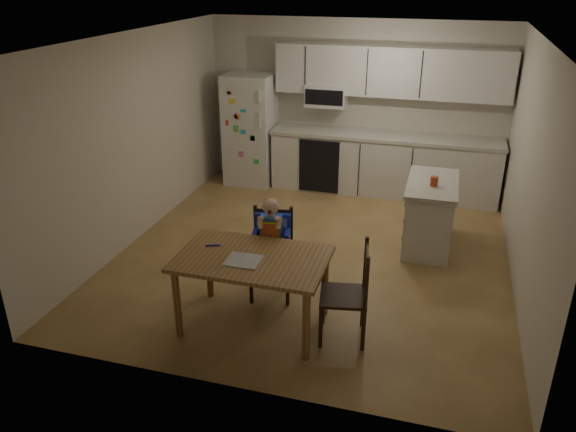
{
  "coord_description": "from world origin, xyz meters",
  "views": [
    {
      "loc": [
        1.37,
        -5.88,
        3.17
      ],
      "look_at": [
        -0.04,
        -1.02,
        0.91
      ],
      "focal_mm": 35.0,
      "sensor_mm": 36.0,
      "label": 1
    }
  ],
  "objects_px": {
    "kitchen_island": "(430,214)",
    "red_cup": "(434,181)",
    "chair_side": "(354,287)",
    "dining_table": "(252,266)",
    "refrigerator": "(251,129)",
    "chair_booster": "(272,236)"
  },
  "relations": [
    {
      "from": "refrigerator",
      "to": "chair_side",
      "type": "relative_size",
      "value": 1.79
    },
    {
      "from": "refrigerator",
      "to": "chair_booster",
      "type": "xyz_separation_m",
      "value": [
        1.34,
        -3.15,
        -0.19
      ]
    },
    {
      "from": "kitchen_island",
      "to": "chair_booster",
      "type": "distance_m",
      "value": 2.2
    },
    {
      "from": "dining_table",
      "to": "chair_side",
      "type": "xyz_separation_m",
      "value": [
        0.94,
        0.07,
        -0.1
      ]
    },
    {
      "from": "red_cup",
      "to": "chair_side",
      "type": "xyz_separation_m",
      "value": [
        -0.57,
        -2.01,
        -0.35
      ]
    },
    {
      "from": "refrigerator",
      "to": "chair_side",
      "type": "bearing_deg",
      "value": -58.25
    },
    {
      "from": "refrigerator",
      "to": "kitchen_island",
      "type": "bearing_deg",
      "value": -28.87
    },
    {
      "from": "kitchen_island",
      "to": "red_cup",
      "type": "bearing_deg",
      "value": -84.54
    },
    {
      "from": "red_cup",
      "to": "dining_table",
      "type": "bearing_deg",
      "value": -126.09
    },
    {
      "from": "refrigerator",
      "to": "red_cup",
      "type": "relative_size",
      "value": 15.26
    },
    {
      "from": "dining_table",
      "to": "chair_side",
      "type": "bearing_deg",
      "value": 4.02
    },
    {
      "from": "dining_table",
      "to": "chair_side",
      "type": "height_order",
      "value": "chair_side"
    },
    {
      "from": "red_cup",
      "to": "refrigerator",
      "type": "bearing_deg",
      "value": 149.37
    },
    {
      "from": "kitchen_island",
      "to": "chair_side",
      "type": "distance_m",
      "value": 2.21
    },
    {
      "from": "red_cup",
      "to": "chair_booster",
      "type": "bearing_deg",
      "value": -136.18
    },
    {
      "from": "kitchen_island",
      "to": "red_cup",
      "type": "relative_size",
      "value": 10.11
    },
    {
      "from": "kitchen_island",
      "to": "chair_side",
      "type": "relative_size",
      "value": 1.19
    },
    {
      "from": "chair_booster",
      "to": "kitchen_island",
      "type": "bearing_deg",
      "value": 36.08
    },
    {
      "from": "chair_side",
      "to": "chair_booster",
      "type": "bearing_deg",
      "value": -129.82
    },
    {
      "from": "refrigerator",
      "to": "dining_table",
      "type": "distance_m",
      "value": 4.0
    },
    {
      "from": "kitchen_island",
      "to": "dining_table",
      "type": "xyz_separation_m",
      "value": [
        -1.5,
        -2.2,
        0.22
      ]
    },
    {
      "from": "refrigerator",
      "to": "chair_side",
      "type": "xyz_separation_m",
      "value": [
        2.29,
        -3.7,
        -0.31
      ]
    }
  ]
}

